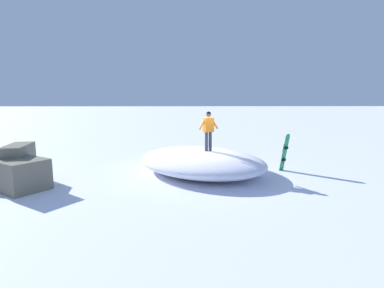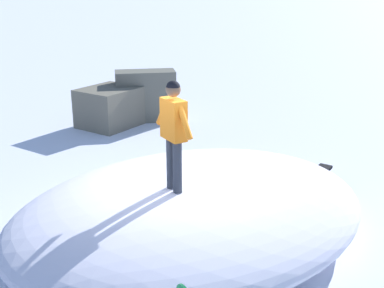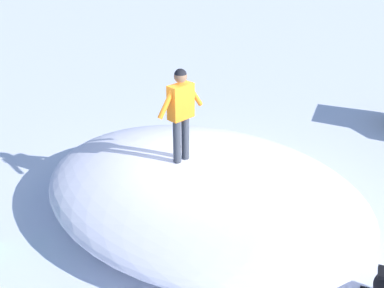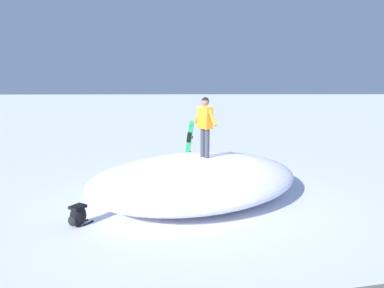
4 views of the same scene
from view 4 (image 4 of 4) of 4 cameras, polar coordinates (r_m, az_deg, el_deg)
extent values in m
plane|color=white|center=(9.56, 2.70, -8.61)|extent=(240.00, 240.00, 0.00)
ellipsoid|color=white|center=(9.50, 0.65, -5.57)|extent=(7.82, 7.65, 1.00)
cylinder|color=#333842|center=(9.70, 1.82, 0.24)|extent=(0.14, 0.14, 0.82)
cylinder|color=#333842|center=(9.54, 2.52, 0.08)|extent=(0.14, 0.14, 0.82)
cube|color=orange|center=(9.53, 2.19, 4.38)|extent=(0.42, 0.50, 0.61)
sphere|color=#936B4C|center=(9.50, 2.21, 7.05)|extent=(0.22, 0.22, 0.22)
cylinder|color=orange|center=(9.78, 1.11, 4.84)|extent=(0.27, 0.37, 0.50)
cylinder|color=orange|center=(9.27, 3.34, 4.56)|extent=(0.27, 0.37, 0.50)
sphere|color=black|center=(9.50, 2.21, 7.18)|extent=(0.21, 0.21, 0.21)
cube|color=#1E8C47|center=(13.10, -0.58, -0.09)|extent=(0.40, 0.39, 1.56)
cylinder|color=#1E8C47|center=(13.07, -0.08, 3.34)|extent=(0.21, 0.27, 0.28)
cube|color=black|center=(13.07, -0.53, 1.13)|extent=(0.19, 0.24, 0.38)
cube|color=black|center=(13.11, -0.24, 1.16)|extent=(0.18, 0.21, 0.12)
cube|color=black|center=(13.15, -0.60, -1.30)|extent=(0.18, 0.21, 0.12)
ellipsoid|color=black|center=(7.91, -18.44, -11.26)|extent=(0.46, 0.47, 0.47)
ellipsoid|color=black|center=(7.84, -19.36, -12.05)|extent=(0.25, 0.21, 0.23)
cube|color=black|center=(7.84, -18.52, -9.90)|extent=(0.38, 0.40, 0.06)
cylinder|color=black|center=(8.05, -16.83, -12.49)|extent=(0.17, 0.23, 0.04)
cylinder|color=black|center=(8.17, -17.64, -12.19)|extent=(0.17, 0.23, 0.04)
camera|label=1|loc=(15.57, 55.57, 6.28)|focal=27.36mm
camera|label=2|loc=(16.57, -0.80, 13.52)|focal=46.96mm
camera|label=3|loc=(12.68, -33.59, 16.49)|focal=42.27mm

